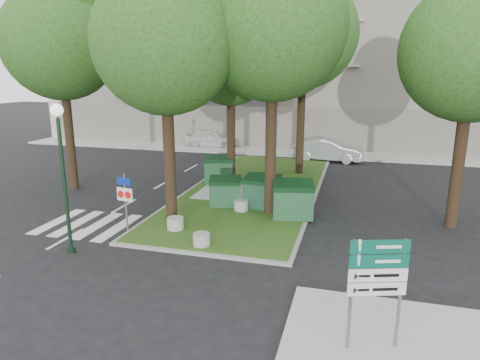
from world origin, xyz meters
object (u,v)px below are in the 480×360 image
(tree_median_mid, at_px, (233,47))
(car_silver, at_px, (328,150))
(bollard_right, at_px, (201,239))
(street_lamp, at_px, (62,162))
(car_white, at_px, (212,138))
(traffic_sign_pole, at_px, (125,195))
(dumpster_a, at_px, (218,169))
(dumpster_d, at_px, (293,200))
(tree_street_left, at_px, (62,31))
(bollard_mid, at_px, (241,205))
(directional_sign, at_px, (377,277))
(tree_street_right, at_px, (477,36))
(dumpster_c, at_px, (262,192))
(tree_median_far, at_px, (306,23))
(litter_bin, at_px, (308,186))
(dumpster_b, at_px, (225,192))
(tree_median_near_right, at_px, (276,11))
(tree_median_near_left, at_px, (167,27))
(bollard_left, at_px, (175,223))

(tree_median_mid, bearing_deg, car_silver, 59.17)
(tree_median_mid, height_order, bollard_right, tree_median_mid)
(street_lamp, xyz_separation_m, car_white, (-2.13, 20.32, -2.34))
(tree_median_mid, bearing_deg, traffic_sign_pole, -102.78)
(dumpster_a, height_order, dumpster_d, dumpster_d)
(tree_street_left, distance_m, bollard_right, 12.79)
(bollard_mid, height_order, car_white, car_white)
(bollard_right, height_order, car_white, car_white)
(tree_median_mid, xyz_separation_m, dumpster_a, (-0.76, -0.23, -6.18))
(directional_sign, bearing_deg, tree_street_left, 127.36)
(tree_street_right, height_order, dumpster_d, tree_street_right)
(dumpster_a, xyz_separation_m, dumpster_c, (3.20, -3.69, -0.01))
(tree_median_far, relative_size, bollard_right, 20.70)
(litter_bin, bearing_deg, traffic_sign_pole, -131.35)
(traffic_sign_pole, height_order, car_silver, traffic_sign_pole)
(dumpster_b, relative_size, bollard_right, 2.74)
(litter_bin, xyz_separation_m, traffic_sign_pole, (-5.90, -6.70, 0.97))
(dumpster_c, height_order, bollard_mid, dumpster_c)
(tree_median_near_right, height_order, dumpster_b, tree_median_near_right)
(tree_street_right, height_order, directional_sign, tree_street_right)
(tree_median_mid, xyz_separation_m, tree_street_right, (10.00, -4.00, 0.00))
(tree_median_near_right, xyz_separation_m, dumpster_d, (0.91, -0.37, -7.14))
(tree_median_near_left, height_order, tree_median_mid, tree_median_near_left)
(tree_median_near_left, height_order, bollard_right, tree_median_near_left)
(tree_street_left, xyz_separation_m, directional_sign, (14.31, -9.78, -5.91))
(bollard_left, bearing_deg, tree_median_near_left, 115.77)
(tree_median_far, bearing_deg, tree_street_left, -150.72)
(tree_median_far, relative_size, tree_street_right, 1.18)
(dumpster_d, bearing_deg, directional_sign, -82.27)
(tree_median_near_left, xyz_separation_m, tree_street_left, (-7.00, 3.50, 0.33))
(tree_median_near_left, xyz_separation_m, street_lamp, (-2.15, -3.51, -4.26))
(dumpster_a, distance_m, bollard_mid, 5.03)
(tree_median_far, distance_m, bollard_right, 14.17)
(tree_median_far, relative_size, traffic_sign_pole, 5.36)
(street_lamp, distance_m, directional_sign, 9.94)
(bollard_right, distance_m, car_silver, 16.24)
(dumpster_a, relative_size, street_lamp, 0.37)
(tree_median_near_left, height_order, dumpster_b, tree_median_near_left)
(tree_median_near_right, xyz_separation_m, dumpster_a, (-3.76, 4.27, -7.18))
(tree_median_near_right, distance_m, car_white, 18.24)
(tree_median_near_right, bearing_deg, street_lamp, -135.69)
(dumpster_d, relative_size, street_lamp, 0.37)
(dumpster_b, height_order, bollard_mid, dumpster_b)
(tree_median_near_left, xyz_separation_m, tree_median_mid, (0.50, 6.50, -0.34))
(tree_street_right, height_order, car_white, tree_street_right)
(dumpster_c, bearing_deg, tree_median_near_right, -42.02)
(tree_street_left, xyz_separation_m, car_white, (2.73, 13.31, -6.94))
(dumpster_d, bearing_deg, car_white, 107.40)
(dumpster_b, height_order, dumpster_d, dumpster_d)
(dumpster_a, height_order, bollard_right, dumpster_a)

